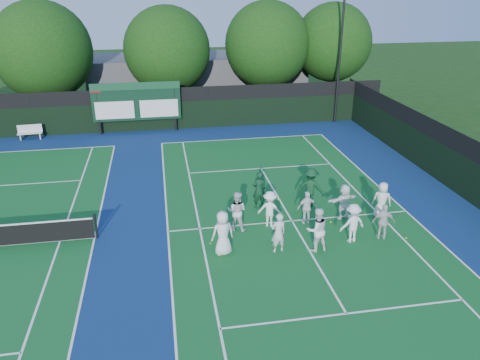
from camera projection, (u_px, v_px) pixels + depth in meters
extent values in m
plane|color=#16380F|center=(298.00, 232.00, 19.93)|extent=(120.00, 120.00, 0.00)
cube|color=navy|center=(156.00, 233.00, 19.88)|extent=(34.00, 32.00, 0.01)
cube|color=#135D23|center=(292.00, 221.00, 20.84)|extent=(10.97, 23.77, 0.00)
cube|color=white|center=(244.00, 139.00, 31.59)|extent=(10.97, 0.08, 0.00)
cube|color=white|center=(168.00, 231.00, 19.96)|extent=(0.08, 23.77, 0.00)
cube|color=white|center=(406.00, 211.00, 21.71)|extent=(0.08, 23.77, 0.00)
cube|color=white|center=(200.00, 229.00, 20.18)|extent=(0.08, 23.77, 0.00)
cube|color=white|center=(378.00, 213.00, 21.49)|extent=(0.08, 23.77, 0.00)
cube|color=white|center=(346.00, 314.00, 15.04)|extent=(8.23, 0.08, 0.00)
cube|color=white|center=(261.00, 168.00, 26.63)|extent=(8.23, 0.08, 0.00)
cube|color=white|center=(292.00, 221.00, 20.83)|extent=(0.08, 12.80, 0.00)
cube|color=white|center=(25.00, 151.00, 29.36)|extent=(10.97, 0.08, 0.00)
cube|color=white|center=(95.00, 238.00, 19.48)|extent=(0.08, 23.77, 0.00)
cube|color=white|center=(60.00, 241.00, 19.26)|extent=(0.08, 23.77, 0.00)
cube|color=black|center=(153.00, 117.00, 33.07)|extent=(34.00, 0.08, 2.00)
cube|color=black|center=(151.00, 96.00, 32.47)|extent=(34.00, 0.05, 1.00)
cube|color=black|center=(478.00, 186.00, 21.88)|extent=(0.08, 32.00, 2.00)
cylinder|color=black|center=(98.00, 110.00, 31.83)|extent=(0.16, 0.16, 3.50)
cylinder|color=black|center=(175.00, 107.00, 32.66)|extent=(0.16, 0.16, 3.50)
cube|color=black|center=(137.00, 102.00, 32.07)|extent=(6.00, 0.15, 2.60)
cube|color=#134325|center=(135.00, 86.00, 31.55)|extent=(6.00, 0.05, 0.50)
cube|color=white|center=(115.00, 110.00, 31.94)|extent=(2.60, 0.04, 1.20)
cube|color=white|center=(159.00, 108.00, 32.42)|extent=(2.60, 0.04, 1.20)
cube|color=#9F0D0F|center=(95.00, 89.00, 31.17)|extent=(0.70, 0.04, 0.50)
cube|color=#525257|center=(198.00, 79.00, 40.55)|extent=(18.00, 6.00, 4.00)
cylinder|color=black|center=(340.00, 54.00, 33.37)|extent=(0.16, 0.16, 10.00)
cylinder|color=black|center=(96.00, 226.00, 19.28)|extent=(0.10, 0.10, 1.10)
cube|color=silver|center=(30.00, 133.00, 31.35)|extent=(1.59, 0.55, 0.06)
cube|color=silver|center=(30.00, 128.00, 31.38)|extent=(1.56, 0.20, 0.52)
cube|color=silver|center=(21.00, 137.00, 31.34)|extent=(0.09, 0.37, 0.42)
cube|color=silver|center=(40.00, 136.00, 31.54)|extent=(0.09, 0.37, 0.42)
cylinder|color=black|center=(51.00, 105.00, 34.93)|extent=(0.44, 0.44, 2.60)
sphere|color=#10350C|center=(42.00, 51.00, 33.38)|extent=(7.03, 7.03, 7.03)
sphere|color=#10350C|center=(54.00, 60.00, 34.02)|extent=(4.92, 4.92, 4.92)
cylinder|color=black|center=(170.00, 100.00, 36.32)|extent=(0.44, 0.44, 2.69)
sphere|color=#10350C|center=(167.00, 50.00, 34.84)|extent=(6.43, 6.43, 6.43)
sphere|color=#10350C|center=(176.00, 58.00, 35.46)|extent=(4.50, 4.50, 4.50)
cylinder|color=black|center=(266.00, 95.00, 37.51)|extent=(0.44, 0.44, 2.85)
sphere|color=#10350C|center=(267.00, 45.00, 35.98)|extent=(6.57, 6.57, 6.57)
sphere|color=#10350C|center=(274.00, 53.00, 36.60)|extent=(4.60, 4.60, 4.60)
cylinder|color=black|center=(329.00, 91.00, 38.30)|extent=(0.44, 0.44, 3.10)
sphere|color=#10350C|center=(333.00, 42.00, 36.80)|extent=(6.07, 6.07, 6.07)
sphere|color=#10350C|center=(338.00, 50.00, 37.40)|extent=(4.25, 4.25, 4.25)
sphere|color=yellow|center=(218.00, 223.00, 20.58)|extent=(0.07, 0.07, 0.07)
sphere|color=yellow|center=(336.00, 187.00, 24.17)|extent=(0.07, 0.07, 0.07)
sphere|color=yellow|center=(331.00, 222.00, 20.67)|extent=(0.07, 0.07, 0.07)
sphere|color=yellow|center=(210.00, 243.00, 19.02)|extent=(0.07, 0.07, 0.07)
sphere|color=yellow|center=(278.00, 200.00, 22.80)|extent=(0.07, 0.07, 0.07)
sphere|color=yellow|center=(406.00, 238.00, 19.41)|extent=(0.07, 0.07, 0.07)
imported|color=white|center=(223.00, 233.00, 18.02)|extent=(1.00, 0.76, 1.83)
imported|color=silver|center=(278.00, 233.00, 18.20)|extent=(0.67, 0.50, 1.67)
imported|color=white|center=(317.00, 230.00, 18.27)|extent=(0.95, 0.78, 1.83)
imported|color=white|center=(353.00, 223.00, 18.92)|extent=(1.17, 0.80, 1.67)
imported|color=silver|center=(383.00, 222.00, 19.14)|extent=(0.98, 0.57, 1.57)
imported|color=silver|center=(237.00, 211.00, 19.82)|extent=(1.05, 0.96, 1.75)
imported|color=white|center=(270.00, 209.00, 20.14)|extent=(1.20, 0.94, 1.63)
imported|color=white|center=(307.00, 208.00, 20.39)|extent=(0.92, 0.44, 1.52)
imported|color=white|center=(344.00, 201.00, 20.84)|extent=(1.58, 0.83, 1.63)
imported|color=white|center=(382.00, 200.00, 20.86)|extent=(0.97, 0.82, 1.69)
imported|color=#0E341D|center=(259.00, 190.00, 21.75)|extent=(0.73, 0.55, 1.81)
imported|color=#0F3A1D|center=(310.00, 187.00, 21.89)|extent=(1.42, 1.13, 1.92)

